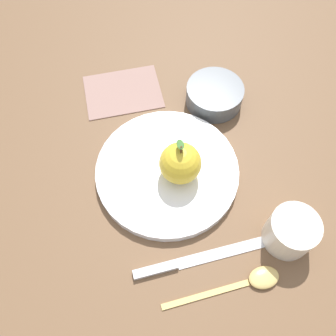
% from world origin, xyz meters
% --- Properties ---
extents(ground_plane, '(2.40, 2.40, 0.00)m').
position_xyz_m(ground_plane, '(0.00, 0.00, 0.00)').
color(ground_plane, brown).
extents(dinner_plate, '(0.25, 0.25, 0.02)m').
position_xyz_m(dinner_plate, '(0.01, -0.00, 0.01)').
color(dinner_plate, white).
rests_on(dinner_plate, ground_plane).
extents(apple, '(0.07, 0.07, 0.09)m').
position_xyz_m(apple, '(-0.00, -0.02, 0.05)').
color(apple, gold).
rests_on(apple, dinner_plate).
extents(side_bowl, '(0.11, 0.11, 0.04)m').
position_xyz_m(side_bowl, '(0.16, -0.12, 0.02)').
color(side_bowl, '#4C5156').
rests_on(side_bowl, ground_plane).
extents(cup, '(0.08, 0.08, 0.06)m').
position_xyz_m(cup, '(-0.14, -0.17, 0.04)').
color(cup, silver).
rests_on(cup, ground_plane).
extents(knife, '(0.04, 0.22, 0.01)m').
position_xyz_m(knife, '(-0.15, -0.01, 0.00)').
color(knife, silver).
rests_on(knife, ground_plane).
extents(spoon, '(0.04, 0.19, 0.01)m').
position_xyz_m(spoon, '(-0.20, -0.10, 0.01)').
color(spoon, '#D8B766').
rests_on(spoon, ground_plane).
extents(linen_napkin, '(0.13, 0.16, 0.00)m').
position_xyz_m(linen_napkin, '(0.21, 0.06, 0.00)').
color(linen_napkin, gray).
rests_on(linen_napkin, ground_plane).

